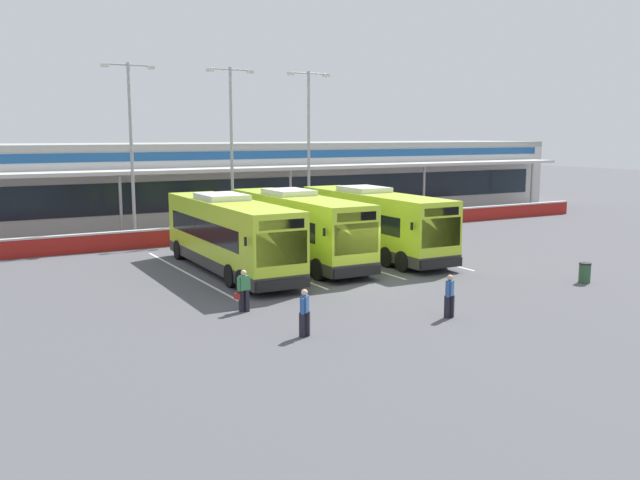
{
  "coord_description": "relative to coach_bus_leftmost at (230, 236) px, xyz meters",
  "views": [
    {
      "loc": [
        -16.8,
        -25.7,
        6.71
      ],
      "look_at": [
        -0.53,
        3.0,
        1.6
      ],
      "focal_mm": 38.49,
      "sensor_mm": 36.0,
      "label": 1
    }
  ],
  "objects": [
    {
      "name": "lamp_post_centre",
      "position": [
        4.92,
        11.54,
        4.5
      ],
      "size": [
        3.24,
        0.28,
        11.0
      ],
      "color": "#9E9EA3",
      "rests_on": "ground"
    },
    {
      "name": "coach_bus_left_centre",
      "position": [
        4.12,
        0.76,
        0.0
      ],
      "size": [
        3.07,
        12.2,
        3.78
      ],
      "color": "#B7DB2D",
      "rests_on": "ground"
    },
    {
      "name": "lamp_post_west",
      "position": [
        -1.58,
        11.84,
        4.5
      ],
      "size": [
        3.24,
        0.28,
        11.0
      ],
      "color": "#9E9EA3",
      "rests_on": "ground"
    },
    {
      "name": "ground_plane",
      "position": [
        4.33,
        -5.25,
        -1.79
      ],
      "size": [
        200.0,
        200.0,
        0.0
      ],
      "primitive_type": "plane",
      "color": "#4C4C51"
    },
    {
      "name": "pedestrian_child",
      "position": [
        -1.97,
        -11.39,
        -0.91
      ],
      "size": [
        0.44,
        0.45,
        1.62
      ],
      "color": "black",
      "rests_on": "ground"
    },
    {
      "name": "terminal_building",
      "position": [
        4.33,
        21.66,
        1.23
      ],
      "size": [
        70.0,
        13.0,
        6.0
      ],
      "color": "silver",
      "rests_on": "ground"
    },
    {
      "name": "red_barrier_wall",
      "position": [
        4.33,
        9.25,
        -1.23
      ],
      "size": [
        60.0,
        0.4,
        1.1
      ],
      "color": "maroon",
      "rests_on": "ground"
    },
    {
      "name": "bay_stripe_centre",
      "position": [
        10.63,
        0.75,
        -1.78
      ],
      "size": [
        0.14,
        13.0,
        0.01
      ],
      "primitive_type": "cube",
      "color": "silver",
      "rests_on": "ground"
    },
    {
      "name": "litter_bin",
      "position": [
        13.11,
        -10.3,
        -1.32
      ],
      "size": [
        0.54,
        0.54,
        0.93
      ],
      "color": "#2D5133",
      "rests_on": "ground"
    },
    {
      "name": "coach_bus_leftmost",
      "position": [
        0.0,
        0.0,
        0.0
      ],
      "size": [
        3.07,
        12.2,
        3.78
      ],
      "color": "#B7DB2D",
      "rests_on": "ground"
    },
    {
      "name": "pedestrian_with_handbag",
      "position": [
        -2.45,
        -7.38,
        -0.93
      ],
      "size": [
        0.64,
        0.31,
        1.62
      ],
      "color": "black",
      "rests_on": "ground"
    },
    {
      "name": "bay_stripe_mid_west",
      "position": [
        6.43,
        0.75,
        -1.78
      ],
      "size": [
        0.14,
        13.0,
        0.01
      ],
      "primitive_type": "cube",
      "color": "silver",
      "rests_on": "ground"
    },
    {
      "name": "coach_bus_centre",
      "position": [
        8.7,
        0.42,
        0.0
      ],
      "size": [
        3.07,
        12.2,
        3.78
      ],
      "color": "#B7DB2D",
      "rests_on": "ground"
    },
    {
      "name": "bay_stripe_far_west",
      "position": [
        -1.97,
        0.75,
        -1.78
      ],
      "size": [
        0.14,
        13.0,
        0.01
      ],
      "primitive_type": "cube",
      "color": "silver",
      "rests_on": "ground"
    },
    {
      "name": "bay_stripe_west",
      "position": [
        2.23,
        0.75,
        -1.78
      ],
      "size": [
        0.14,
        13.0,
        0.01
      ],
      "primitive_type": "cube",
      "color": "silver",
      "rests_on": "ground"
    },
    {
      "name": "lamp_post_east",
      "position": [
        10.72,
        11.55,
        4.5
      ],
      "size": [
        3.24,
        0.28,
        11.0
      ],
      "color": "#9E9EA3",
      "rests_on": "ground"
    },
    {
      "name": "pedestrian_in_dark_coat",
      "position": [
        3.8,
        -11.93,
        -0.91
      ],
      "size": [
        0.5,
        0.37,
        1.62
      ],
      "color": "black",
      "rests_on": "ground"
    }
  ]
}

